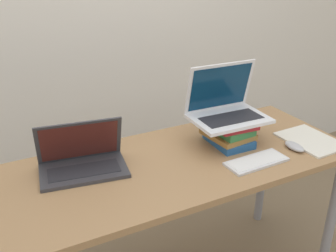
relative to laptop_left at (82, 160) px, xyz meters
name	(u,v)px	position (x,y,z in m)	size (l,w,h in m)	color
wall_back	(97,1)	(0.40, 0.90, 0.53)	(8.00, 0.05, 2.70)	silver
desk	(177,177)	(0.40, -0.12, -0.13)	(1.65, 0.66, 0.77)	#9E754C
laptop_left	(82,160)	(0.00, 0.00, 0.00)	(0.39, 0.27, 0.22)	#333338
book_stack	(228,131)	(0.70, -0.07, 0.02)	(0.22, 0.26, 0.12)	#235693
laptop_on_books	(226,108)	(0.70, -0.04, 0.13)	(0.36, 0.26, 0.26)	silver
wireless_keyboard	(256,161)	(0.70, -0.30, -0.04)	(0.29, 0.12, 0.01)	silver
mouse	(294,146)	(0.94, -0.28, -0.03)	(0.06, 0.11, 0.03)	#B2B2B7
notepad	(311,140)	(1.07, -0.25, -0.04)	(0.23, 0.30, 0.01)	silver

